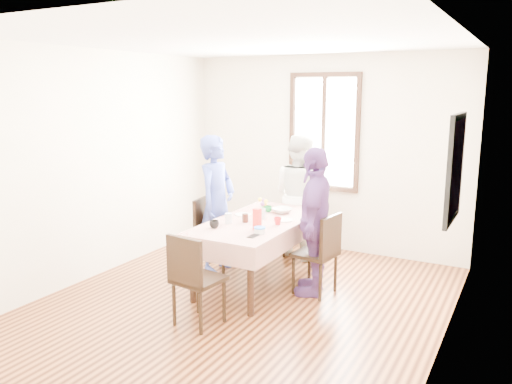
# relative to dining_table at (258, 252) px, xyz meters

# --- Properties ---
(ground) EXTENTS (4.50, 4.50, 0.00)m
(ground) POSITION_rel_dining_table_xyz_m (0.13, -0.55, -0.38)
(ground) COLOR black
(ground) RESTS_ON ground
(back_wall) EXTENTS (4.00, 0.00, 4.00)m
(back_wall) POSITION_rel_dining_table_xyz_m (0.13, 1.70, 0.98)
(back_wall) COLOR beige
(back_wall) RESTS_ON ground
(right_wall) EXTENTS (0.00, 4.50, 4.50)m
(right_wall) POSITION_rel_dining_table_xyz_m (2.13, -0.55, 0.98)
(right_wall) COLOR beige
(right_wall) RESTS_ON ground
(window_frame) EXTENTS (1.02, 0.06, 1.62)m
(window_frame) POSITION_rel_dining_table_xyz_m (0.13, 1.68, 1.27)
(window_frame) COLOR black
(window_frame) RESTS_ON back_wall
(window_pane) EXTENTS (0.90, 0.02, 1.50)m
(window_pane) POSITION_rel_dining_table_xyz_m (0.13, 1.69, 1.27)
(window_pane) COLOR white
(window_pane) RESTS_ON back_wall
(art_poster) EXTENTS (0.04, 0.76, 0.96)m
(art_poster) POSITION_rel_dining_table_xyz_m (2.11, -0.25, 1.18)
(art_poster) COLOR red
(art_poster) RESTS_ON right_wall
(dining_table) EXTENTS (0.82, 1.74, 0.75)m
(dining_table) POSITION_rel_dining_table_xyz_m (0.00, 0.00, 0.00)
(dining_table) COLOR black
(dining_table) RESTS_ON ground
(tablecloth) EXTENTS (0.94, 1.86, 0.01)m
(tablecloth) POSITION_rel_dining_table_xyz_m (-0.00, 0.00, 0.38)
(tablecloth) COLOR #5F0C01
(tablecloth) RESTS_ON dining_table
(chair_left) EXTENTS (0.48, 0.48, 0.91)m
(chair_left) POSITION_rel_dining_table_xyz_m (-0.69, 0.16, 0.08)
(chair_left) COLOR black
(chair_left) RESTS_ON ground
(chair_right) EXTENTS (0.48, 0.48, 0.91)m
(chair_right) POSITION_rel_dining_table_xyz_m (0.69, 0.05, 0.08)
(chair_right) COLOR black
(chair_right) RESTS_ON ground
(chair_far) EXTENTS (0.48, 0.48, 0.91)m
(chair_far) POSITION_rel_dining_table_xyz_m (0.00, 1.19, 0.08)
(chair_far) COLOR black
(chair_far) RESTS_ON ground
(chair_near) EXTENTS (0.47, 0.47, 0.91)m
(chair_near) POSITION_rel_dining_table_xyz_m (0.00, -1.19, 0.08)
(chair_near) COLOR black
(chair_near) RESTS_ON ground
(person_left) EXTENTS (0.42, 0.63, 1.69)m
(person_left) POSITION_rel_dining_table_xyz_m (-0.67, 0.16, 0.47)
(person_left) COLOR #36428F
(person_left) RESTS_ON ground
(person_far) EXTENTS (0.98, 0.88, 1.66)m
(person_far) POSITION_rel_dining_table_xyz_m (0.00, 1.17, 0.45)
(person_far) COLOR silver
(person_far) RESTS_ON ground
(person_right) EXTENTS (0.62, 1.03, 1.64)m
(person_right) POSITION_rel_dining_table_xyz_m (0.67, 0.05, 0.44)
(person_right) COLOR #56326E
(person_right) RESTS_ON ground
(mug_black) EXTENTS (0.13, 0.13, 0.08)m
(mug_black) POSITION_rel_dining_table_xyz_m (-0.26, -0.52, 0.43)
(mug_black) COLOR black
(mug_black) RESTS_ON tablecloth
(mug_flag) EXTENTS (0.12, 0.12, 0.08)m
(mug_flag) POSITION_rel_dining_table_xyz_m (0.28, -0.07, 0.43)
(mug_flag) COLOR red
(mug_flag) RESTS_ON tablecloth
(mug_green) EXTENTS (0.11, 0.11, 0.07)m
(mug_green) POSITION_rel_dining_table_xyz_m (-0.08, 0.41, 0.42)
(mug_green) COLOR #0C7226
(mug_green) RESTS_ON tablecloth
(serving_bowl) EXTENTS (0.30, 0.30, 0.06)m
(serving_bowl) POSITION_rel_dining_table_xyz_m (0.09, 0.45, 0.42)
(serving_bowl) COLOR white
(serving_bowl) RESTS_ON tablecloth
(juice_carton) EXTENTS (0.07, 0.07, 0.23)m
(juice_carton) POSITION_rel_dining_table_xyz_m (0.17, -0.34, 0.50)
(juice_carton) COLOR red
(juice_carton) RESTS_ON tablecloth
(butter_tub) EXTENTS (0.11, 0.11, 0.06)m
(butter_tub) POSITION_rel_dining_table_xyz_m (0.28, -0.48, 0.42)
(butter_tub) COLOR white
(butter_tub) RESTS_ON tablecloth
(jam_jar) EXTENTS (0.07, 0.07, 0.10)m
(jam_jar) POSITION_rel_dining_table_xyz_m (-0.08, -0.15, 0.44)
(jam_jar) COLOR black
(jam_jar) RESTS_ON tablecloth
(drinking_glass) EXTENTS (0.08, 0.08, 0.11)m
(drinking_glass) POSITION_rel_dining_table_xyz_m (-0.23, -0.28, 0.44)
(drinking_glass) COLOR silver
(drinking_glass) RESTS_ON tablecloth
(smartphone) EXTENTS (0.07, 0.15, 0.01)m
(smartphone) POSITION_rel_dining_table_xyz_m (0.27, -0.60, 0.39)
(smartphone) COLOR black
(smartphone) RESTS_ON tablecloth
(flower_vase) EXTENTS (0.06, 0.06, 0.13)m
(flower_vase) POSITION_rel_dining_table_xyz_m (0.02, 0.08, 0.45)
(flower_vase) COLOR silver
(flower_vase) RESTS_ON tablecloth
(plate_left) EXTENTS (0.20, 0.20, 0.01)m
(plate_left) POSITION_rel_dining_table_xyz_m (-0.27, 0.13, 0.39)
(plate_left) COLOR white
(plate_left) RESTS_ON tablecloth
(plate_right) EXTENTS (0.20, 0.20, 0.01)m
(plate_right) POSITION_rel_dining_table_xyz_m (0.27, 0.13, 0.39)
(plate_right) COLOR white
(plate_right) RESTS_ON tablecloth
(plate_far) EXTENTS (0.20, 0.20, 0.01)m
(plate_far) POSITION_rel_dining_table_xyz_m (-0.02, 0.69, 0.39)
(plate_far) COLOR white
(plate_far) RESTS_ON tablecloth
(butter_lid) EXTENTS (0.12, 0.12, 0.01)m
(butter_lid) POSITION_rel_dining_table_xyz_m (0.28, -0.48, 0.45)
(butter_lid) COLOR blue
(butter_lid) RESTS_ON butter_tub
(flower_bunch) EXTENTS (0.09, 0.09, 0.10)m
(flower_bunch) POSITION_rel_dining_table_xyz_m (0.02, 0.08, 0.56)
(flower_bunch) COLOR yellow
(flower_bunch) RESTS_ON flower_vase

